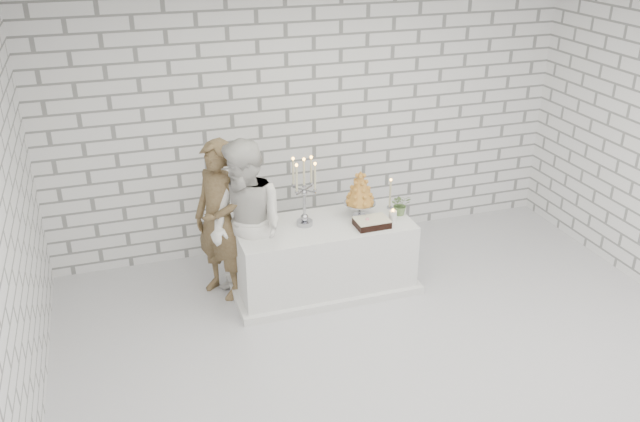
{
  "coord_description": "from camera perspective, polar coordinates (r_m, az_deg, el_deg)",
  "views": [
    {
      "loc": [
        -2.2,
        -4.38,
        3.75
      ],
      "look_at": [
        -0.39,
        1.09,
        1.05
      ],
      "focal_mm": 37.37,
      "sensor_mm": 36.0,
      "label": 1
    }
  ],
  "objects": [
    {
      "name": "ceiling",
      "position": [
        4.95,
        8.65,
        16.17
      ],
      "size": [
        6.0,
        5.0,
        0.01
      ],
      "primitive_type": "cube",
      "color": "white",
      "rests_on": "ground"
    },
    {
      "name": "wall_back",
      "position": [
        7.56,
        -0.52,
        7.82
      ],
      "size": [
        6.0,
        0.01,
        3.0
      ],
      "primitive_type": "cube",
      "color": "white",
      "rests_on": "ground"
    },
    {
      "name": "extra_taper",
      "position": [
        7.1,
        6.03,
        1.41
      ],
      "size": [
        0.07,
        0.07,
        0.32
      ],
      "primitive_type": "cylinder",
      "rotation": [
        0.0,
        0.0,
        0.21
      ],
      "color": "beige",
      "rests_on": "cake_table"
    },
    {
      "name": "ground",
      "position": [
        6.17,
        6.83,
        -12.52
      ],
      "size": [
        6.0,
        5.0,
        0.01
      ],
      "primitive_type": "cube",
      "color": "silver",
      "rests_on": "ground"
    },
    {
      "name": "flowers",
      "position": [
        6.99,
        6.92,
        0.56
      ],
      "size": [
        0.24,
        0.22,
        0.23
      ],
      "primitive_type": "imported",
      "rotation": [
        0.0,
        0.0,
        -0.2
      ],
      "color": "#4C6F3E",
      "rests_on": "cake_table"
    },
    {
      "name": "chocolate_cake",
      "position": [
        6.74,
        4.46,
        -1.0
      ],
      "size": [
        0.34,
        0.25,
        0.08
      ],
      "primitive_type": "cube",
      "rotation": [
        0.0,
        0.0,
        0.01
      ],
      "color": "black",
      "rests_on": "cake_table"
    },
    {
      "name": "pillar_candle",
      "position": [
        6.85,
        6.24,
        -0.44
      ],
      "size": [
        0.09,
        0.09,
        0.12
      ],
      "primitive_type": "cylinder",
      "rotation": [
        0.0,
        0.0,
        0.09
      ],
      "color": "white",
      "rests_on": "cake_table"
    },
    {
      "name": "croquembouche",
      "position": [
        6.85,
        3.45,
        1.48
      ],
      "size": [
        0.42,
        0.42,
        0.51
      ],
      "primitive_type": null,
      "rotation": [
        0.0,
        0.0,
        -0.34
      ],
      "color": "olive",
      "rests_on": "cake_table"
    },
    {
      "name": "groom",
      "position": [
        6.73,
        -8.6,
        -0.8
      ],
      "size": [
        0.68,
        0.73,
        1.68
      ],
      "primitive_type": "imported",
      "rotation": [
        0.0,
        0.0,
        -0.95
      ],
      "color": "brown",
      "rests_on": "ground"
    },
    {
      "name": "cake_table",
      "position": [
        6.96,
        0.29,
        -3.89
      ],
      "size": [
        1.8,
        0.8,
        0.75
      ],
      "primitive_type": "cube",
      "color": "white",
      "rests_on": "ground"
    },
    {
      "name": "wall_front",
      "position": [
        3.66,
        25.16,
        -15.62
      ],
      "size": [
        6.0,
        0.01,
        3.0
      ],
      "primitive_type": "cube",
      "color": "white",
      "rests_on": "ground"
    },
    {
      "name": "candelabra",
      "position": [
        6.61,
        -1.36,
        1.63
      ],
      "size": [
        0.32,
        0.32,
        0.73
      ],
      "primitive_type": null,
      "rotation": [
        0.0,
        0.0,
        -0.1
      ],
      "color": "#9B9BA5",
      "rests_on": "cake_table"
    },
    {
      "name": "bride",
      "position": [
        6.5,
        -6.27,
        -1.35
      ],
      "size": [
        0.98,
        1.05,
        1.73
      ],
      "primitive_type": "imported",
      "rotation": [
        0.0,
        0.0,
        -1.07
      ],
      "color": "white",
      "rests_on": "ground"
    },
    {
      "name": "wall_left",
      "position": [
        4.99,
        -25.42,
        -4.34
      ],
      "size": [
        0.01,
        5.0,
        3.0
      ],
      "primitive_type": "cube",
      "color": "white",
      "rests_on": "ground"
    }
  ]
}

